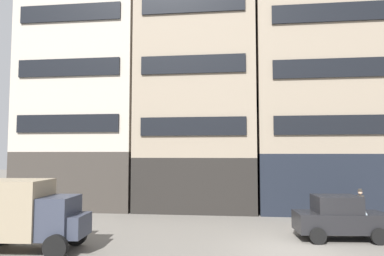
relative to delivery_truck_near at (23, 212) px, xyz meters
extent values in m
plane|color=slate|center=(10.00, 1.44, -1.42)|extent=(120.00, 120.00, 0.00)
cube|color=#38332D|center=(-2.49, 10.98, 0.43)|extent=(7.87, 5.22, 3.70)
cube|color=#B7AD9E|center=(-2.49, 10.98, 7.55)|extent=(7.87, 5.22, 10.55)
cube|color=#47423D|center=(-2.49, 10.98, 13.08)|extent=(8.37, 5.72, 0.50)
cube|color=black|center=(-2.49, 8.31, 4.03)|extent=(6.61, 0.12, 1.10)
cube|color=black|center=(-2.49, 8.31, 7.55)|extent=(6.61, 0.12, 1.10)
cube|color=black|center=(-2.49, 8.31, 11.07)|extent=(6.61, 0.12, 1.10)
cube|color=black|center=(5.35, 10.98, 0.25)|extent=(7.51, 5.22, 3.34)
cube|color=gray|center=(5.35, 10.98, 7.52)|extent=(7.51, 5.22, 11.20)
cube|color=black|center=(5.35, 8.31, 3.78)|extent=(6.30, 0.12, 1.10)
cube|color=black|center=(5.35, 8.31, 7.52)|extent=(6.30, 0.12, 1.10)
cube|color=black|center=(5.35, 8.31, 11.25)|extent=(6.30, 0.12, 1.10)
cube|color=black|center=(14.23, 10.98, 0.37)|extent=(9.95, 5.22, 3.58)
cube|color=gray|center=(14.23, 10.98, 8.69)|extent=(9.95, 5.22, 13.06)
cube|color=black|center=(14.23, 8.31, 3.79)|extent=(8.36, 0.12, 1.10)
cube|color=black|center=(14.23, 8.31, 7.06)|extent=(8.36, 0.12, 1.10)
cube|color=black|center=(14.23, 8.31, 10.32)|extent=(8.36, 0.12, 1.10)
cube|color=#333847|center=(1.21, 0.08, -0.15)|extent=(1.51, 1.79, 1.50)
cube|color=#333847|center=(1.91, 0.13, -0.45)|extent=(1.00, 1.50, 0.80)
cube|color=gray|center=(-0.58, -0.04, 0.15)|extent=(2.92, 2.09, 2.10)
cube|color=silver|center=(1.66, 0.11, 0.10)|extent=(0.28, 1.37, 0.64)
cylinder|color=black|center=(1.60, 1.06, -1.00)|extent=(0.85, 0.28, 0.84)
cylinder|color=black|center=(1.73, -0.83, -1.00)|extent=(0.85, 0.28, 0.84)
cylinder|color=black|center=(-1.40, 0.86, -1.00)|extent=(0.85, 0.28, 0.84)
cube|color=black|center=(12.21, 3.30, -0.69)|extent=(3.81, 1.89, 0.80)
cube|color=black|center=(12.06, 3.29, 0.06)|extent=(1.91, 1.58, 0.70)
cube|color=silver|center=(12.91, 3.35, -0.07)|extent=(0.44, 1.33, 0.56)
cylinder|color=black|center=(13.34, 4.23, -1.09)|extent=(0.67, 0.23, 0.66)
cylinder|color=black|center=(13.47, 2.56, -1.09)|extent=(0.67, 0.23, 0.66)
cylinder|color=black|center=(10.95, 4.04, -1.09)|extent=(0.67, 0.23, 0.66)
cylinder|color=black|center=(11.08, 2.37, -1.09)|extent=(0.67, 0.23, 0.66)
cylinder|color=#38332D|center=(14.08, 6.76, -1.00)|extent=(0.16, 0.16, 0.85)
cylinder|color=#38332D|center=(14.28, 6.76, -1.00)|extent=(0.16, 0.16, 0.85)
cylinder|color=#38332D|center=(14.18, 6.76, -0.26)|extent=(0.40, 0.40, 0.62)
sphere|color=tan|center=(14.18, 6.76, 0.18)|extent=(0.22, 0.22, 0.22)
cylinder|color=#38332D|center=(14.18, 6.76, 0.28)|extent=(0.28, 0.28, 0.02)
cylinder|color=#38332D|center=(14.18, 6.76, 0.33)|extent=(0.18, 0.18, 0.09)
camera|label=1|loc=(7.83, -12.55, 2.19)|focal=33.32mm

